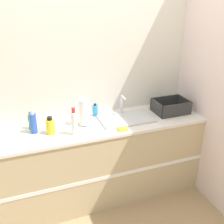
{
  "coord_description": "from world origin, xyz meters",
  "views": [
    {
      "loc": [
        -0.71,
        -2.01,
        2.09
      ],
      "look_at": [
        0.11,
        0.26,
        1.02
      ],
      "focal_mm": 42.0,
      "sensor_mm": 36.0,
      "label": 1
    }
  ],
  "objects_px": {
    "bottle_green": "(32,122)",
    "bottle_white_spray": "(74,123)",
    "sink": "(126,118)",
    "paper_towel_roll": "(84,112)",
    "bottle_yellow": "(50,126)",
    "bottle_blue": "(33,123)",
    "dish_rack": "(171,108)",
    "soap_dispenser": "(95,110)"
  },
  "relations": [
    {
      "from": "bottle_yellow",
      "to": "soap_dispenser",
      "type": "bearing_deg",
      "value": 25.73
    },
    {
      "from": "paper_towel_roll",
      "to": "bottle_white_spray",
      "type": "bearing_deg",
      "value": -130.09
    },
    {
      "from": "bottle_blue",
      "to": "bottle_green",
      "type": "bearing_deg",
      "value": 96.11
    },
    {
      "from": "paper_towel_roll",
      "to": "bottle_blue",
      "type": "relative_size",
      "value": 1.15
    },
    {
      "from": "dish_rack",
      "to": "bottle_green",
      "type": "bearing_deg",
      "value": 175.75
    },
    {
      "from": "sink",
      "to": "soap_dispenser",
      "type": "relative_size",
      "value": 3.96
    },
    {
      "from": "bottle_white_spray",
      "to": "soap_dispenser",
      "type": "xyz_separation_m",
      "value": [
        0.3,
        0.34,
        -0.06
      ]
    },
    {
      "from": "dish_rack",
      "to": "bottle_white_spray",
      "type": "bearing_deg",
      "value": -172.67
    },
    {
      "from": "dish_rack",
      "to": "paper_towel_roll",
      "type": "bearing_deg",
      "value": 178.82
    },
    {
      "from": "sink",
      "to": "dish_rack",
      "type": "distance_m",
      "value": 0.54
    },
    {
      "from": "dish_rack",
      "to": "soap_dispenser",
      "type": "relative_size",
      "value": 2.58
    },
    {
      "from": "dish_rack",
      "to": "bottle_yellow",
      "type": "bearing_deg",
      "value": -177.78
    },
    {
      "from": "paper_towel_roll",
      "to": "bottle_green",
      "type": "xyz_separation_m",
      "value": [
        -0.5,
        0.09,
        -0.06
      ]
    },
    {
      "from": "dish_rack",
      "to": "bottle_green",
      "type": "height_order",
      "value": "bottle_green"
    },
    {
      "from": "dish_rack",
      "to": "bottle_green",
      "type": "xyz_separation_m",
      "value": [
        -1.48,
        0.11,
        0.02
      ]
    },
    {
      "from": "dish_rack",
      "to": "bottle_yellow",
      "type": "xyz_separation_m",
      "value": [
        -1.33,
        -0.05,
        0.02
      ]
    },
    {
      "from": "bottle_blue",
      "to": "sink",
      "type": "bearing_deg",
      "value": -1.74
    },
    {
      "from": "sink",
      "to": "dish_rack",
      "type": "height_order",
      "value": "sink"
    },
    {
      "from": "sink",
      "to": "bottle_blue",
      "type": "height_order",
      "value": "bottle_blue"
    },
    {
      "from": "dish_rack",
      "to": "bottle_blue",
      "type": "relative_size",
      "value": 1.53
    },
    {
      "from": "sink",
      "to": "bottle_blue",
      "type": "distance_m",
      "value": 0.94
    },
    {
      "from": "sink",
      "to": "bottle_blue",
      "type": "bearing_deg",
      "value": 178.26
    },
    {
      "from": "bottle_white_spray",
      "to": "soap_dispenser",
      "type": "distance_m",
      "value": 0.45
    },
    {
      "from": "sink",
      "to": "bottle_green",
      "type": "height_order",
      "value": "sink"
    },
    {
      "from": "bottle_blue",
      "to": "soap_dispenser",
      "type": "bearing_deg",
      "value": 14.9
    },
    {
      "from": "bottle_green",
      "to": "bottle_white_spray",
      "type": "bearing_deg",
      "value": -34.91
    },
    {
      "from": "bottle_yellow",
      "to": "bottle_white_spray",
      "type": "xyz_separation_m",
      "value": [
        0.21,
        -0.09,
        0.04
      ]
    },
    {
      "from": "bottle_green",
      "to": "bottle_white_spray",
      "type": "relative_size",
      "value": 0.64
    },
    {
      "from": "bottle_white_spray",
      "to": "bottle_blue",
      "type": "bearing_deg",
      "value": 155.28
    },
    {
      "from": "bottle_blue",
      "to": "bottle_yellow",
      "type": "bearing_deg",
      "value": -25.83
    },
    {
      "from": "bottle_yellow",
      "to": "bottle_blue",
      "type": "relative_size",
      "value": 0.73
    },
    {
      "from": "sink",
      "to": "bottle_yellow",
      "type": "distance_m",
      "value": 0.79
    },
    {
      "from": "bottle_white_spray",
      "to": "bottle_yellow",
      "type": "bearing_deg",
      "value": 156.07
    },
    {
      "from": "paper_towel_roll",
      "to": "bottle_green",
      "type": "bearing_deg",
      "value": 169.84
    },
    {
      "from": "bottle_blue",
      "to": "bottle_white_spray",
      "type": "bearing_deg",
      "value": -24.72
    },
    {
      "from": "bottle_blue",
      "to": "bottle_white_spray",
      "type": "distance_m",
      "value": 0.39
    },
    {
      "from": "bottle_blue",
      "to": "bottle_green",
      "type": "distance_m",
      "value": 0.1
    },
    {
      "from": "dish_rack",
      "to": "bottle_green",
      "type": "relative_size",
      "value": 2.09
    },
    {
      "from": "dish_rack",
      "to": "soap_dispenser",
      "type": "height_order",
      "value": "dish_rack"
    },
    {
      "from": "sink",
      "to": "soap_dispenser",
      "type": "distance_m",
      "value": 0.35
    },
    {
      "from": "soap_dispenser",
      "to": "bottle_yellow",
      "type": "bearing_deg",
      "value": -154.27
    },
    {
      "from": "sink",
      "to": "paper_towel_roll",
      "type": "relative_size",
      "value": 2.03
    }
  ]
}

